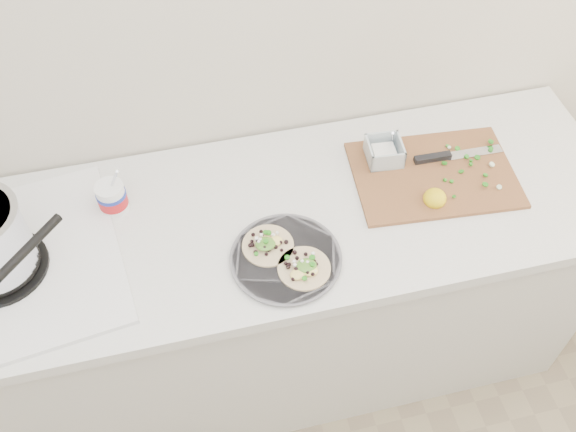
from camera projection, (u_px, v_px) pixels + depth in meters
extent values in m
cube|color=beige|center=(172.00, 41.00, 1.66)|extent=(3.50, 0.05, 2.60)
cube|color=silver|center=(219.00, 309.00, 2.16)|extent=(2.40, 0.62, 0.86)
cube|color=silver|center=(207.00, 233.00, 1.80)|extent=(2.44, 0.66, 0.04)
cube|color=silver|center=(3.00, 270.00, 1.68)|extent=(0.67, 0.63, 0.01)
cylinder|color=black|center=(1.00, 267.00, 1.67)|extent=(0.25, 0.25, 0.01)
cylinder|color=#5B5A61|center=(286.00, 259.00, 1.71)|extent=(0.29, 0.29, 0.01)
cylinder|color=#5B5A61|center=(286.00, 258.00, 1.70)|extent=(0.30, 0.30, 0.00)
cylinder|color=white|center=(112.00, 198.00, 1.79)|extent=(0.08, 0.08, 0.10)
cylinder|color=red|center=(112.00, 198.00, 1.79)|extent=(0.08, 0.08, 0.04)
cylinder|color=#192D99|center=(111.00, 194.00, 1.77)|extent=(0.08, 0.08, 0.01)
cube|color=brown|center=(434.00, 175.00, 1.90)|extent=(0.50, 0.37, 0.01)
cube|color=white|center=(384.00, 154.00, 1.92)|extent=(0.07, 0.07, 0.03)
ellipsoid|color=yellow|center=(435.00, 197.00, 1.81)|extent=(0.07, 0.07, 0.06)
cube|color=silver|center=(474.00, 153.00, 1.94)|extent=(0.18, 0.04, 0.00)
cube|color=black|center=(433.00, 158.00, 1.92)|extent=(0.11, 0.03, 0.02)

